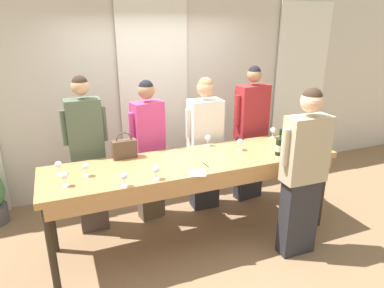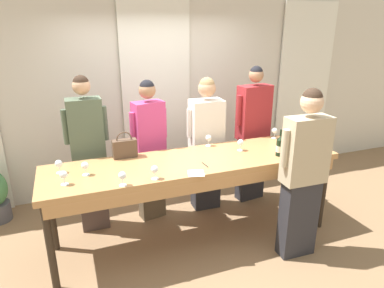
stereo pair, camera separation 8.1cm
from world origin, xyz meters
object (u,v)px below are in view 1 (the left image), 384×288
Objects in this scene: wine_glass_center_right at (208,138)px; guest_cream_sweater at (205,144)px; wine_bottle at (279,145)px; wine_glass_back_left at (273,131)px; host_pouring at (303,173)px; wine_glass_front_left at (240,142)px; wine_glass_back_mid at (59,165)px; guest_striped_shirt at (251,134)px; guest_pink_top at (149,149)px; wine_glass_front_mid at (124,177)px; wine_glass_front_right at (156,170)px; wine_glass_center_left at (85,167)px; guest_olive_jacket at (88,155)px; wine_glass_center_mid at (64,177)px; handbag at (124,148)px; tasting_bar at (196,167)px.

guest_cream_sweater is (0.09, 0.28, -0.17)m from wine_glass_center_right.
wine_bottle reaches higher than wine_glass_back_left.
host_pouring is (0.52, -1.28, 0.04)m from guest_cream_sweater.
wine_bottle reaches higher than wine_glass_front_left.
wine_glass_front_left and wine_glass_back_mid have the same top height.
guest_striped_shirt is at bearing 11.41° from wine_glass_back_mid.
guest_striped_shirt is at bearing 0.00° from guest_pink_top.
wine_glass_front_mid is (-1.42, -0.43, 0.00)m from wine_glass_front_left.
wine_bottle is at bearing 4.31° from wine_glass_front_mid.
wine_glass_back_mid is at bearing 151.19° from wine_glass_front_right.
wine_bottle is 0.45m from host_pouring.
wine_bottle is 2.23× the size of wine_glass_center_left.
wine_glass_front_mid is 0.07× the size of host_pouring.
guest_olive_jacket is (-0.53, 0.95, -0.11)m from wine_glass_front_right.
wine_glass_front_right is 1.00× the size of wine_glass_center_left.
wine_glass_front_mid is at bearing -152.68° from guest_striped_shirt.
wine_glass_center_mid is at bearing 157.61° from wine_glass_front_mid.
wine_glass_front_left is 1.74m from guest_olive_jacket.
wine_glass_front_mid is at bearing -42.87° from wine_glass_back_mid.
guest_cream_sweater is (-0.81, 0.31, -0.17)m from wine_glass_back_left.
wine_glass_center_left is (-0.60, 0.32, 0.00)m from wine_glass_front_right.
wine_glass_center_right is (1.44, 0.35, 0.00)m from wine_glass_center_left.
wine_glass_front_right is 0.96m from wine_glass_back_mid.
wine_glass_front_left is at bearing -30.94° from guest_pink_top.
wine_glass_front_right is 0.07× the size of host_pouring.
guest_pink_top reaches higher than wine_glass_front_mid.
host_pouring is at bearing -67.99° from guest_cream_sweater.
wine_glass_front_mid is 1.34m from wine_glass_center_right.
guest_striped_shirt is (2.44, 0.49, -0.12)m from wine_glass_back_mid.
wine_glass_center_mid is at bearing -142.94° from handbag.
guest_olive_jacket is (-1.65, 0.56, -0.11)m from wine_glass_front_left.
guest_olive_jacket is 0.71m from guest_pink_top.
wine_glass_front_left reaches higher than tasting_bar.
wine_glass_front_right is at bearing -60.99° from guest_olive_jacket.
guest_olive_jacket is at bearing 148.11° from tasting_bar.
guest_striped_shirt reaches higher than wine_glass_front_mid.
wine_glass_front_right is 1.49m from host_pouring.
wine_glass_front_mid and wine_glass_center_left have the same top height.
guest_cream_sweater is (1.77, 0.49, -0.17)m from wine_glass_back_mid.
guest_striped_shirt is (-0.13, 0.31, -0.12)m from wine_glass_back_left.
wine_glass_center_mid is (-1.92, -0.23, 0.00)m from wine_glass_front_left.
wine_glass_front_left is 0.75m from guest_striped_shirt.
wine_glass_back_mid is (-0.53, 0.49, 0.00)m from wine_glass_front_mid.
wine_glass_front_left is 0.81m from host_pouring.
wine_glass_front_mid is at bearing -158.24° from tasting_bar.
wine_glass_center_left is at bearing -163.92° from guest_striped_shirt.
guest_striped_shirt reaches higher than guest_pink_top.
wine_glass_back_mid is at bearing 97.77° from wine_glass_center_mid.
tasting_bar is 1.24m from guest_olive_jacket.
wine_glass_front_left and wine_glass_front_right have the same top height.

